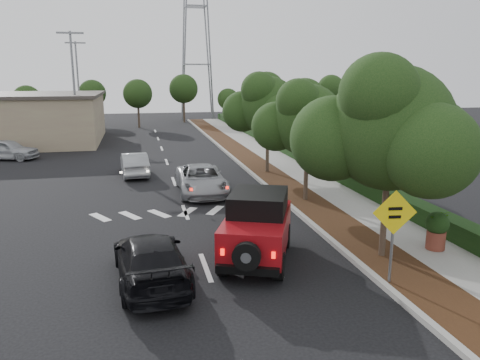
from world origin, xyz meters
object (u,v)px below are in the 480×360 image
object	(u,v)px
black_suv_oncoming	(150,259)
speed_hump_sign	(394,224)
red_jeep	(258,225)
silver_suv_ahead	(201,180)

from	to	relation	value
black_suv_oncoming	speed_hump_sign	xyz separation A→B (m)	(6.45, -1.73, 1.13)
red_jeep	black_suv_oncoming	bearing A→B (deg)	-140.91
speed_hump_sign	silver_suv_ahead	bearing A→B (deg)	114.77
red_jeep	silver_suv_ahead	size ratio (longest dim) A/B	0.90
silver_suv_ahead	speed_hump_sign	size ratio (longest dim) A/B	1.88
red_jeep	silver_suv_ahead	bearing A→B (deg)	115.88
red_jeep	black_suv_oncoming	xyz separation A→B (m)	(-3.39, -1.04, -0.42)
silver_suv_ahead	black_suv_oncoming	size ratio (longest dim) A/B	1.06
silver_suv_ahead	speed_hump_sign	bearing A→B (deg)	-71.67
black_suv_oncoming	speed_hump_sign	distance (m)	6.77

